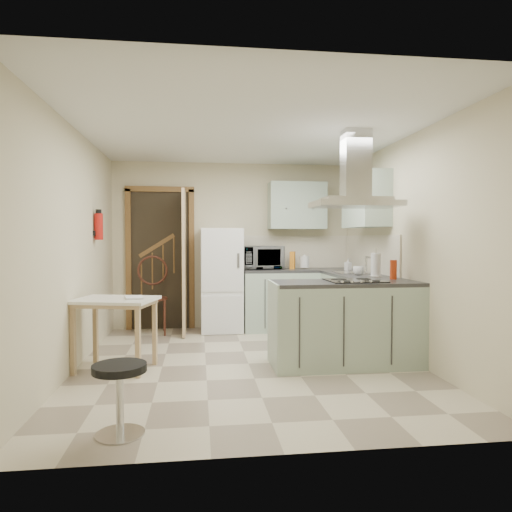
{
  "coord_description": "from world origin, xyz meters",
  "views": [
    {
      "loc": [
        -0.53,
        -4.86,
        1.35
      ],
      "look_at": [
        0.14,
        0.45,
        1.15
      ],
      "focal_mm": 32.0,
      "sensor_mm": 36.0,
      "label": 1
    }
  ],
  "objects": [
    {
      "name": "cereal_box",
      "position": [
        0.87,
        1.88,
        1.03
      ],
      "size": [
        0.12,
        0.19,
        0.26
      ],
      "primitive_type": "cube",
      "rotation": [
        0.0,
        0.0,
        -0.3
      ],
      "color": "orange",
      "rests_on": "counter_back"
    },
    {
      "name": "right_wall",
      "position": [
        1.8,
        0.0,
        1.25
      ],
      "size": [
        0.0,
        4.2,
        4.2
      ],
      "primitive_type": "plane",
      "rotation": [
        1.57,
        0.0,
        -1.57
      ],
      "color": "beige",
      "rests_on": "floor"
    },
    {
      "name": "wall_cabinet_back",
      "position": [
        0.95,
        1.93,
        1.85
      ],
      "size": [
        0.85,
        0.35,
        0.7
      ],
      "primitive_type": "cube",
      "color": "#9EB2A0",
      "rests_on": "back_wall"
    },
    {
      "name": "left_wall",
      "position": [
        -1.8,
        0.0,
        1.25
      ],
      "size": [
        0.0,
        4.2,
        4.2
      ],
      "primitive_type": "plane",
      "rotation": [
        1.57,
        0.0,
        1.57
      ],
      "color": "beige",
      "rests_on": "floor"
    },
    {
      "name": "back_wall",
      "position": [
        0.0,
        2.1,
        1.25
      ],
      "size": [
        3.6,
        0.0,
        3.6
      ],
      "primitive_type": "plane",
      "rotation": [
        1.57,
        0.0,
        0.0
      ],
      "color": "beige",
      "rests_on": "floor"
    },
    {
      "name": "floor",
      "position": [
        0.0,
        0.0,
        0.0
      ],
      "size": [
        4.2,
        4.2,
        0.0
      ],
      "primitive_type": "plane",
      "color": "#C4B798",
      "rests_on": "ground"
    },
    {
      "name": "kettle",
      "position": [
        1.04,
        1.82,
        1.01
      ],
      "size": [
        0.16,
        0.16,
        0.21
      ],
      "primitive_type": "cylinder",
      "rotation": [
        0.0,
        0.0,
        0.11
      ],
      "color": "silver",
      "rests_on": "counter_back"
    },
    {
      "name": "microwave",
      "position": [
        0.38,
        1.88,
        1.07
      ],
      "size": [
        0.7,
        0.54,
        0.34
      ],
      "primitive_type": "imported",
      "rotation": [
        0.0,
        0.0,
        0.22
      ],
      "color": "black",
      "rests_on": "counter_back"
    },
    {
      "name": "cup",
      "position": [
        1.45,
        0.6,
        0.95
      ],
      "size": [
        0.18,
        0.18,
        0.11
      ],
      "primitive_type": "imported",
      "rotation": [
        0.0,
        0.0,
        0.43
      ],
      "color": "silver",
      "rests_on": "counter_right"
    },
    {
      "name": "sink",
      "position": [
        1.5,
        0.95,
        0.91
      ],
      "size": [
        0.45,
        0.4,
        0.01
      ],
      "primitive_type": "cube",
      "color": "silver",
      "rests_on": "counter_right"
    },
    {
      "name": "counter_right",
      "position": [
        1.5,
        1.12,
        0.45
      ],
      "size": [
        0.6,
        1.95,
        0.9
      ],
      "primitive_type": "cube",
      "color": "#9EB2A0",
      "rests_on": "floor"
    },
    {
      "name": "wall_cabinet_right",
      "position": [
        1.62,
        0.85,
        1.85
      ],
      "size": [
        0.35,
        0.9,
        0.7
      ],
      "primitive_type": "cube",
      "color": "#9EB2A0",
      "rests_on": "right_wall"
    },
    {
      "name": "peninsula",
      "position": [
        1.02,
        -0.18,
        0.45
      ],
      "size": [
        1.55,
        0.65,
        0.9
      ],
      "primitive_type": "cube",
      "color": "#9EB2A0",
      "rests_on": "floor"
    },
    {
      "name": "paper_towel",
      "position": [
        1.56,
        0.32,
        1.05
      ],
      "size": [
        0.13,
        0.13,
        0.29
      ],
      "primitive_type": "cylinder",
      "rotation": [
        0.0,
        0.0,
        0.17
      ],
      "color": "silver",
      "rests_on": "counter_right"
    },
    {
      "name": "hob",
      "position": [
        1.12,
        -0.18,
        0.91
      ],
      "size": [
        0.58,
        0.5,
        0.01
      ],
      "primitive_type": "cube",
      "color": "black",
      "rests_on": "peninsula"
    },
    {
      "name": "splashback",
      "position": [
        0.96,
        2.09,
        1.15
      ],
      "size": [
        1.68,
        0.02,
        0.5
      ],
      "primitive_type": "cube",
      "color": "beige",
      "rests_on": "counter_back"
    },
    {
      "name": "red_bottle",
      "position": [
        1.63,
        -0.02,
        1.01
      ],
      "size": [
        0.09,
        0.09,
        0.22
      ],
      "primitive_type": "cylinder",
      "rotation": [
        0.0,
        0.0,
        -0.16
      ],
      "color": "red",
      "rests_on": "peninsula"
    },
    {
      "name": "drop_leaf_table",
      "position": [
        -1.39,
        -0.06,
        0.37
      ],
      "size": [
        0.91,
        0.77,
        0.74
      ],
      "primitive_type": "cube",
      "rotation": [
        0.0,
        0.0,
        -0.25
      ],
      "color": "tan",
      "rests_on": "floor"
    },
    {
      "name": "ceiling",
      "position": [
        0.0,
        0.0,
        2.5
      ],
      "size": [
        4.2,
        4.2,
        0.0
      ],
      "primitive_type": "plane",
      "rotation": [
        3.14,
        0.0,
        0.0
      ],
      "color": "silver",
      "rests_on": "back_wall"
    },
    {
      "name": "bentwood_chair",
      "position": [
        -1.2,
        1.72,
        0.5
      ],
      "size": [
        0.49,
        0.49,
        1.0
      ],
      "primitive_type": "cube",
      "rotation": [
        0.0,
        0.0,
        0.1
      ],
      "color": "#50271A",
      "rests_on": "floor"
    },
    {
      "name": "counter_back",
      "position": [
        0.66,
        1.8,
        0.45
      ],
      "size": [
        1.08,
        0.6,
        0.9
      ],
      "primitive_type": "cube",
      "color": "#9EB2A0",
      "rests_on": "floor"
    },
    {
      "name": "soap_bottle",
      "position": [
        1.59,
        1.43,
        0.98
      ],
      "size": [
        0.1,
        0.1,
        0.17
      ],
      "primitive_type": "imported",
      "rotation": [
        0.0,
        0.0,
        0.36
      ],
      "color": "silver",
      "rests_on": "counter_right"
    },
    {
      "name": "fridge",
      "position": [
        -0.2,
        1.8,
        0.75
      ],
      "size": [
        0.6,
        0.6,
        1.5
      ],
      "primitive_type": "cube",
      "color": "white",
      "rests_on": "floor"
    },
    {
      "name": "doorway",
      "position": [
        -1.1,
        2.07,
        1.05
      ],
      "size": [
        1.1,
        0.12,
        2.1
      ],
      "primitive_type": "cube",
      "color": "brown",
      "rests_on": "floor"
    },
    {
      "name": "book",
      "position": [
        -1.28,
        -0.1,
        0.79
      ],
      "size": [
        0.22,
        0.27,
        0.11
      ],
      "primitive_type": "imported",
      "rotation": [
        0.0,
        0.0,
        0.23
      ],
      "color": "#9E4834",
      "rests_on": "drop_leaf_table"
    },
    {
      "name": "fire_extinguisher",
      "position": [
        -1.74,
        0.9,
        1.5
      ],
      "size": [
        0.1,
        0.1,
        0.32
      ],
      "primitive_type": "cylinder",
      "color": "#B2140F",
      "rests_on": "left_wall"
    },
    {
      "name": "extractor_hood",
      "position": [
        1.12,
        -0.18,
        1.72
      ],
      "size": [
        0.9,
        0.55,
        0.1
      ],
      "primitive_type": "cube",
      "color": "silver",
      "rests_on": "ceiling"
    },
    {
      "name": "stool",
      "position": [
        -1.07,
        -1.67,
        0.25
      ],
      "size": [
        0.37,
        0.37,
        0.5
      ],
      "primitive_type": "cylinder",
      "rotation": [
        0.0,
        0.0,
        0.01
      ],
      "color": "black",
      "rests_on": "floor"
    }
  ]
}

